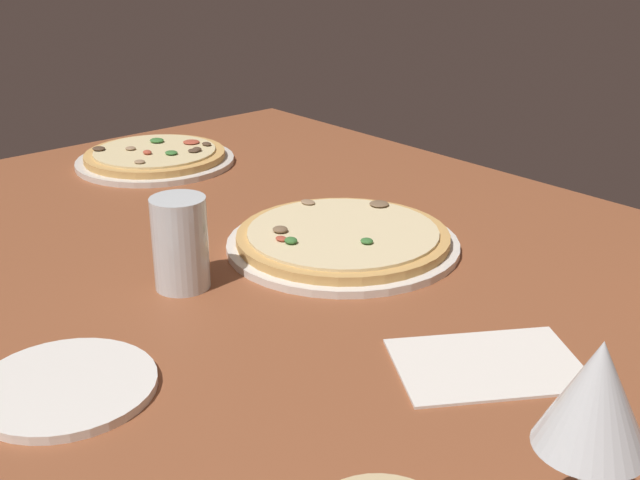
# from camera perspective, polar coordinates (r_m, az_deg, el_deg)

# --- Properties ---
(dining_table) EXTENTS (1.50, 1.10, 0.04)m
(dining_table) POSITION_cam_1_polar(r_m,az_deg,el_deg) (1.02, -1.74, -3.57)
(dining_table) COLOR brown
(dining_table) RESTS_ON ground
(pizza_main) EXTENTS (0.31, 0.31, 0.03)m
(pizza_main) POSITION_cam_1_polar(r_m,az_deg,el_deg) (1.09, 1.62, 0.03)
(pizza_main) COLOR silver
(pizza_main) RESTS_ON dining_table
(pizza_side) EXTENTS (0.28, 0.28, 0.03)m
(pizza_side) POSITION_cam_1_polar(r_m,az_deg,el_deg) (1.49, -11.52, 5.73)
(pizza_side) COLOR silver
(pizza_side) RESTS_ON dining_table
(wine_glass_near) EXTENTS (0.08, 0.08, 0.16)m
(wine_glass_near) POSITION_cam_1_polar(r_m,az_deg,el_deg) (0.58, 18.84, -10.67)
(wine_glass_near) COLOR silver
(wine_glass_near) RESTS_ON dining_table
(water_glass) EXTENTS (0.07, 0.07, 0.11)m
(water_glass) POSITION_cam_1_polar(r_m,az_deg,el_deg) (0.98, -9.78, -0.66)
(water_glass) COLOR silver
(water_glass) RESTS_ON dining_table
(side_plate) EXTENTS (0.17, 0.17, 0.01)m
(side_plate) POSITION_cam_1_polar(r_m,az_deg,el_deg) (0.81, -17.49, -9.81)
(side_plate) COLOR white
(side_plate) RESTS_ON dining_table
(paper_menu) EXTENTS (0.21, 0.22, 0.00)m
(paper_menu) POSITION_cam_1_polar(r_m,az_deg,el_deg) (0.83, 11.73, -8.58)
(paper_menu) COLOR white
(paper_menu) RESTS_ON dining_table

